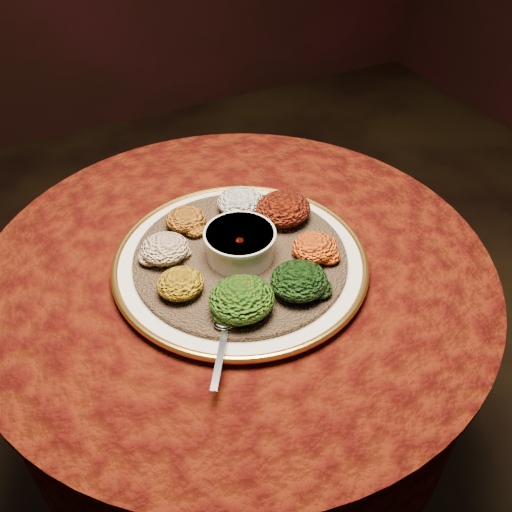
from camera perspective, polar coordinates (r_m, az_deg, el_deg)
name	(u,v)px	position (r m, az deg, el deg)	size (l,w,h in m)	color
table	(239,327)	(1.19, -1.75, -7.08)	(0.96, 0.96, 0.73)	black
platter	(240,262)	(1.05, -1.57, -0.60)	(0.59, 0.59, 0.02)	silver
injera	(240,258)	(1.04, -1.58, -0.16)	(0.39, 0.39, 0.01)	brown
stew_bowl	(240,243)	(1.02, -1.62, 1.36)	(0.13, 0.13, 0.05)	silver
spoon	(226,326)	(0.91, -3.02, -7.00)	(0.10, 0.13, 0.01)	silver
portion_ayib	(240,202)	(1.13, -1.60, 5.44)	(0.09, 0.09, 0.04)	white
portion_kitfo	(283,209)	(1.11, 2.75, 4.76)	(0.11, 0.10, 0.05)	black
portion_tikil	(315,247)	(1.03, 5.93, 0.87)	(0.08, 0.08, 0.04)	#A6730D
portion_gomen	(299,281)	(0.96, 4.31, -2.47)	(0.10, 0.09, 0.05)	black
portion_mixveg	(242,299)	(0.92, -1.43, -4.31)	(0.11, 0.10, 0.05)	#AE4B0B
portion_kik	(180,284)	(0.96, -7.57, -2.75)	(0.08, 0.08, 0.04)	#A87D0E
portion_timatim	(165,249)	(1.03, -9.11, 0.73)	(0.09, 0.08, 0.04)	maroon
portion_shiro	(186,219)	(1.10, -7.03, 3.70)	(0.08, 0.07, 0.04)	#A15313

